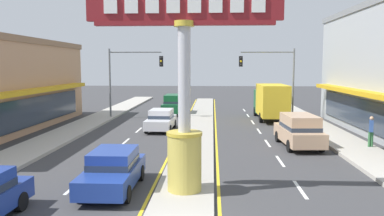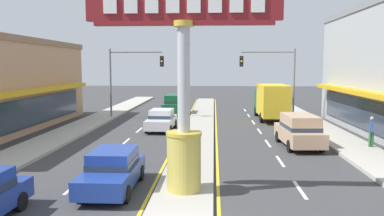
{
  "view_description": "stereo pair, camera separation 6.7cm",
  "coord_description": "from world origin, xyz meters",
  "views": [
    {
      "loc": [
        1.02,
        -9.66,
        4.71
      ],
      "look_at": [
        -0.01,
        9.45,
        2.6
      ],
      "focal_mm": 35.99,
      "sensor_mm": 36.0,
      "label": 1
    },
    {
      "loc": [
        1.08,
        -9.66,
        4.71
      ],
      "look_at": [
        -0.01,
        9.45,
        2.6
      ],
      "focal_mm": 35.99,
      "sensor_mm": 36.0,
      "label": 2
    }
  ],
  "objects": [
    {
      "name": "sedan_near_right_lane",
      "position": [
        -2.74,
        4.4,
        0.79
      ],
      "size": [
        1.86,
        4.31,
        1.53
      ],
      "color": "navy",
      "rests_on": "ground"
    },
    {
      "name": "traffic_light_left_side",
      "position": [
        -6.32,
        24.0,
        4.25
      ],
      "size": [
        4.86,
        0.46,
        6.2
      ],
      "color": "slate",
      "rests_on": "ground"
    },
    {
      "name": "suv_kerb_right",
      "position": [
        6.04,
        12.65,
        0.98
      ],
      "size": [
        2.17,
        4.7,
        1.9
      ],
      "color": "tan",
      "rests_on": "ground"
    },
    {
      "name": "median_strip",
      "position": [
        0.0,
        18.0,
        0.07
      ],
      "size": [
        2.18,
        52.0,
        0.14
      ],
      "primitive_type": "cube",
      "color": "#A39E93",
      "rests_on": "ground"
    },
    {
      "name": "sidewalk_right",
      "position": [
        8.99,
        16.0,
        0.09
      ],
      "size": [
        2.61,
        60.0,
        0.18
      ],
      "primitive_type": "cube",
      "color": "#ADA89E",
      "rests_on": "ground"
    },
    {
      "name": "sedan_near_left_lane",
      "position": [
        -2.74,
        18.01,
        0.79
      ],
      "size": [
        1.94,
        4.35,
        1.53
      ],
      "color": "silver",
      "rests_on": "ground"
    },
    {
      "name": "suv_mid_left_lane",
      "position": [
        -2.74,
        27.48,
        0.98
      ],
      "size": [
        2.03,
        4.63,
        1.9
      ],
      "color": "#14562D",
      "rests_on": "ground"
    },
    {
      "name": "pedestrian_near_kerb",
      "position": [
        9.89,
        12.07,
        1.15
      ],
      "size": [
        0.35,
        0.45,
        1.72
      ],
      "color": "#336B3D",
      "rests_on": "sidewalk_right"
    },
    {
      "name": "box_truck_far_right_lane",
      "position": [
        6.05,
        23.83,
        1.69
      ],
      "size": [
        2.29,
        6.92,
        3.12
      ],
      "color": "#14562D",
      "rests_on": "ground"
    },
    {
      "name": "traffic_light_right_side",
      "position": [
        6.32,
        24.45,
        4.25
      ],
      "size": [
        4.86,
        0.46,
        6.2
      ],
      "color": "slate",
      "rests_on": "ground"
    },
    {
      "name": "sidewalk_left",
      "position": [
        -8.99,
        16.0,
        0.09
      ],
      "size": [
        2.61,
        60.0,
        0.18
      ],
      "primitive_type": "cube",
      "color": "#ADA89E",
      "rests_on": "ground"
    },
    {
      "name": "district_sign",
      "position": [
        0.0,
        4.09,
        3.76
      ],
      "size": [
        6.92,
        1.31,
        7.42
      ],
      "color": "gold",
      "rests_on": "median_strip"
    },
    {
      "name": "lane_markings",
      "position": [
        0.0,
        16.65,
        0.0
      ],
      "size": [
        8.92,
        52.0,
        0.01
      ],
      "color": "silver",
      "rests_on": "ground"
    }
  ]
}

